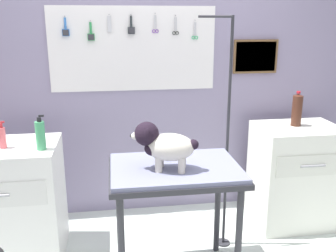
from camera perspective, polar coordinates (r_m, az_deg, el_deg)
The scene contains 9 objects.
rear_wall_panel at distance 3.37m, azimuth -2.39°, elevation 5.99°, with size 4.00×0.11×2.30m.
grooming_table at distance 2.50m, azimuth 1.07°, elevation -8.01°, with size 0.85×0.61×0.82m.
grooming_arm at distance 2.86m, azimuth 8.70°, elevation -2.95°, with size 0.30×0.11×1.76m.
dog at distance 2.35m, azimuth -0.71°, elevation -2.82°, with size 0.42×0.26×0.31m.
counter_left at distance 3.07m, azimuth -23.21°, elevation -10.52°, with size 0.80×0.58×0.87m.
cabinet_right at distance 3.48m, azimuth 18.47°, elevation -6.99°, with size 0.68×0.54×0.87m.
detangler_spray at distance 2.70m, azimuth -18.59°, elevation -1.30°, with size 0.07×0.06×0.24m.
conditioner_bottle at distance 2.84m, azimuth -23.60°, elevation -1.56°, with size 0.05×0.05×0.19m.
soda_bottle at distance 3.33m, azimuth 18.77°, elevation 2.33°, with size 0.08×0.08×0.29m.
Camera 1 is at (-0.35, -2.02, 1.73)m, focal length 40.65 mm.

